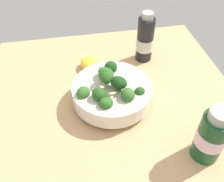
# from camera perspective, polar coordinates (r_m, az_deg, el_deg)

# --- Properties ---
(ground_plane) EXTENTS (0.68, 0.68, 0.04)m
(ground_plane) POSITION_cam_1_polar(r_m,az_deg,el_deg) (0.69, 0.59, -2.99)
(ground_plane) COLOR tan
(bowl_of_broccoli) EXTENTS (0.21, 0.21, 0.11)m
(bowl_of_broccoli) POSITION_cam_1_polar(r_m,az_deg,el_deg) (0.64, -0.07, -0.07)
(bowl_of_broccoli) COLOR silver
(bowl_of_broccoli) RESTS_ON ground_plane
(lemon_wedge) EXTENTS (0.09, 0.08, 0.04)m
(lemon_wedge) POSITION_cam_1_polar(r_m,az_deg,el_deg) (0.76, -4.84, 6.09)
(lemon_wedge) COLOR yellow
(lemon_wedge) RESTS_ON ground_plane
(bottle_tall) EXTENTS (0.05, 0.05, 0.16)m
(bottle_tall) POSITION_cam_1_polar(r_m,az_deg,el_deg) (0.78, 7.57, 11.57)
(bottle_tall) COLOR black
(bottle_tall) RESTS_ON ground_plane
(bottle_short) EXTENTS (0.06, 0.06, 0.14)m
(bottle_short) POSITION_cam_1_polar(r_m,az_deg,el_deg) (0.56, 21.80, -9.54)
(bottle_short) COLOR #194723
(bottle_short) RESTS_ON ground_plane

